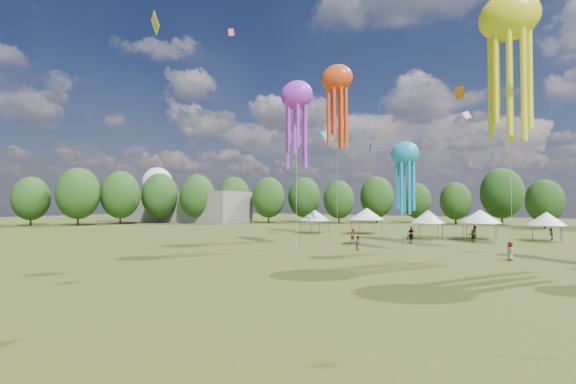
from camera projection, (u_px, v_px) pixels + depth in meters
The scene contains 9 objects.
ground at pixel (158, 364), 13.32m from camera, with size 300.00×300.00×0.00m, color #384416.
spectator_near at pixel (358, 243), 44.73m from camera, with size 0.76×0.59×1.56m, color gray.
spectators_far at pixel (458, 236), 53.50m from camera, with size 23.50×26.95×1.83m.
festival_tents at pixel (418, 216), 62.55m from camera, with size 38.47×10.32×4.33m.
show_kites at pixel (491, 51), 42.76m from camera, with size 39.07×18.50×32.59m.
small_kites at pixel (435, 0), 49.37m from camera, with size 66.21×57.72×38.24m.
treeline at pixel (431, 195), 69.22m from camera, with size 201.57×95.24×13.43m.
hangar at pixel (181, 207), 112.03m from camera, with size 40.00×12.00×8.00m, color gray.
radome at pixel (157, 187), 125.49m from camera, with size 9.00×9.00×16.00m.
Camera 1 is at (10.52, -9.40, 5.29)m, focal length 25.46 mm.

